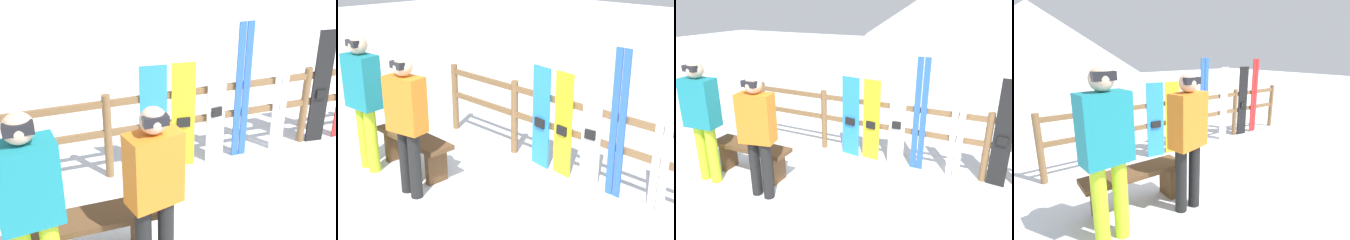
{
  "view_description": "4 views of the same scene",
  "coord_description": "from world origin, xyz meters",
  "views": [
    {
      "loc": [
        -2.28,
        -2.97,
        3.13
      ],
      "look_at": [
        -0.91,
        0.93,
        1.1
      ],
      "focal_mm": 50.0,
      "sensor_mm": 36.0,
      "label": 1
    },
    {
      "loc": [
        3.02,
        -2.6,
        2.77
      ],
      "look_at": [
        -0.68,
        1.0,
        0.88
      ],
      "focal_mm": 50.0,
      "sensor_mm": 36.0,
      "label": 2
    },
    {
      "loc": [
        1.38,
        -2.95,
        2.55
      ],
      "look_at": [
        -0.49,
        0.87,
        0.98
      ],
      "focal_mm": 35.0,
      "sensor_mm": 36.0,
      "label": 3
    },
    {
      "loc": [
        -3.09,
        -2.26,
        1.9
      ],
      "look_at": [
        -0.81,
        0.91,
        0.88
      ],
      "focal_mm": 28.0,
      "sensor_mm": 36.0,
      "label": 4
    }
  ],
  "objects": [
    {
      "name": "snowboard_blue",
      "position": [
        -0.8,
        1.75,
        0.68
      ],
      "size": [
        0.32,
        0.09,
        1.37
      ],
      "color": "#288CE0",
      "rests_on": "ground"
    },
    {
      "name": "snowboard_black_stripe",
      "position": [
        1.53,
        1.75,
        0.78
      ],
      "size": [
        0.25,
        0.07,
        1.57
      ],
      "color": "black",
      "rests_on": "ground"
    },
    {
      "name": "mountain_backdrop",
      "position": [
        0.0,
        23.81,
        3.0
      ],
      "size": [
        18.0,
        18.0,
        6.0
      ],
      "color": "silver",
      "rests_on": "ground"
    },
    {
      "name": "person_teal",
      "position": [
        -2.31,
        0.05,
        1.03
      ],
      "size": [
        0.5,
        0.31,
        1.78
      ],
      "color": "#B7D826",
      "rests_on": "ground"
    },
    {
      "name": "ski_pair_red",
      "position": [
        1.92,
        1.76,
        0.87
      ],
      "size": [
        0.2,
        0.02,
        1.74
      ],
      "color": "red",
      "rests_on": "ground"
    },
    {
      "name": "snowboard_yellow",
      "position": [
        -0.42,
        1.75,
        0.68
      ],
      "size": [
        0.29,
        0.08,
        1.37
      ],
      "color": "yellow",
      "rests_on": "ground"
    },
    {
      "name": "ski_pair_blue",
      "position": [
        0.36,
        1.76,
        0.89
      ],
      "size": [
        0.19,
        0.02,
        1.78
      ],
      "color": "blue",
      "rests_on": "ground"
    },
    {
      "name": "bench",
      "position": [
        -1.85,
        0.46,
        0.36
      ],
      "size": [
        1.27,
        0.36,
        0.5
      ],
      "color": "brown",
      "rests_on": "ground"
    },
    {
      "name": "snowboard_white",
      "position": [
        0.01,
        1.75,
        0.76
      ],
      "size": [
        0.25,
        0.08,
        1.52
      ],
      "color": "white",
      "rests_on": "ground"
    },
    {
      "name": "ski_pair_white",
      "position": [
        0.92,
        1.76,
        0.79
      ],
      "size": [
        0.2,
        0.02,
        1.58
      ],
      "color": "white",
      "rests_on": "ground"
    },
    {
      "name": "person_orange",
      "position": [
        -1.33,
        0.06,
        0.97
      ],
      "size": [
        0.49,
        0.34,
        1.68
      ],
      "color": "black",
      "rests_on": "ground"
    },
    {
      "name": "ground_plane",
      "position": [
        0.0,
        0.0,
        0.0
      ],
      "size": [
        40.0,
        40.0,
        0.0
      ],
      "primitive_type": "plane",
      "color": "white"
    },
    {
      "name": "fence",
      "position": [
        0.0,
        1.81,
        0.64
      ],
      "size": [
        5.47,
        0.1,
        1.07
      ],
      "color": "brown",
      "rests_on": "ground"
    }
  ]
}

